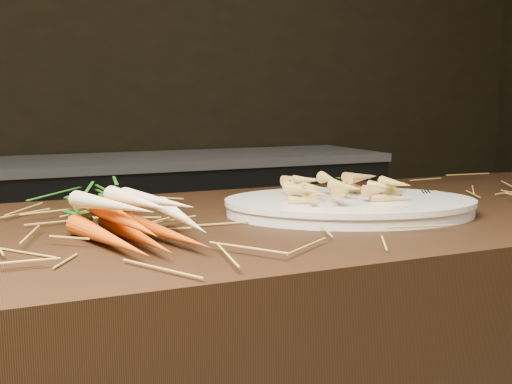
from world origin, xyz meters
TOP-DOWN VIEW (x-y plane):
  - back_counter at (0.30, 2.18)m, footprint 1.82×0.62m
  - straw_bedding at (0.00, 0.30)m, footprint 1.40×0.60m
  - root_veg_bunch at (-0.47, 0.30)m, footprint 0.21×0.47m
  - serving_platter at (-0.04, 0.26)m, footprint 0.53×0.44m
  - roasted_veg_heap at (-0.04, 0.26)m, footprint 0.26×0.23m
  - serving_fork at (0.10, 0.19)m, footprint 0.10×0.15m

SIDE VIEW (x-z plane):
  - back_counter at x=0.30m, z-range 0.00..0.84m
  - straw_bedding at x=0.00m, z-range 0.90..0.92m
  - serving_platter at x=-0.04m, z-range 0.90..0.92m
  - serving_fork at x=0.10m, z-range 0.92..0.93m
  - root_veg_bunch at x=-0.47m, z-range 0.90..0.98m
  - roasted_veg_heap at x=-0.04m, z-range 0.92..0.97m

